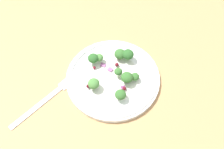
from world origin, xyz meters
TOP-DOWN VIEW (x-y plane):
  - ground_plane at (0.00, 0.00)cm, footprint 180.00×180.00cm
  - plate at (1.97, -0.29)cm, footprint 23.39×23.39cm
  - dressing_pool at (1.97, -0.29)cm, footprint 13.57×13.57cm
  - broccoli_floret_0 at (7.72, -2.11)cm, footprint 2.65×2.65cm
  - broccoli_floret_1 at (-0.19, 6.24)cm, footprint 2.91×2.91cm
  - broccoli_floret_2 at (2.46, 1.26)cm, footprint 2.01×2.01cm
  - broccoli_floret_3 at (-4.28, -1.51)cm, footprint 2.68×2.68cm
  - broccoli_floret_4 at (-1.53, 4.87)cm, footprint 2.89×2.89cm
  - broccoli_floret_5 at (5.15, 1.80)cm, footprint 2.92×2.92cm
  - broccoli_floret_6 at (1.77, -5.54)cm, footprint 2.78×2.78cm
  - broccoli_floret_7 at (5.81, 3.84)cm, footprint 2.07×2.07cm
  - broccoli_floret_8 at (-3.82, 0.13)cm, footprint 2.07×2.07cm
  - cranberry_0 at (6.55, -0.30)cm, footprint 0.88×0.88cm
  - cranberry_1 at (-2.73, -2.33)cm, footprint 0.71×0.71cm
  - cranberry_2 at (0.88, -6.59)cm, footprint 0.98×0.98cm
  - cranberry_3 at (-0.47, 2.72)cm, footprint 0.94×0.94cm
  - cranberry_4 at (-1.44, 4.50)cm, footprint 0.72×0.72cm
  - onion_bit_0 at (-2.21, -0.10)cm, footprint 1.62×1.51cm
  - onion_bit_1 at (6.14, 0.35)cm, footprint 1.21×1.30cm
  - onion_bit_2 at (0.06, 0.63)cm, footprint 1.39×1.33cm
  - fork at (-3.15, -16.20)cm, footprint 4.53×18.66cm

SIDE VIEW (x-z plane):
  - ground_plane at x=0.00cm, z-range -2.00..0.00cm
  - fork at x=-3.15cm, z-range 0.00..0.50cm
  - plate at x=1.97cm, z-range 0.01..1.71cm
  - dressing_pool at x=1.97cm, z-range 1.20..1.40cm
  - onion_bit_0 at x=-2.21cm, z-range 1.40..1.71cm
  - onion_bit_2 at x=0.06cm, z-range 1.48..1.79cm
  - onion_bit_1 at x=6.14cm, z-range 1.69..2.06cm
  - cranberry_1 at x=-2.73cm, z-range 1.52..2.24cm
  - cranberry_4 at x=-1.44cm, z-range 1.53..2.25cm
  - cranberry_0 at x=6.55cm, z-range 1.54..2.42cm
  - cranberry_3 at x=-0.47cm, z-range 1.52..2.46cm
  - cranberry_2 at x=0.88cm, z-range 1.55..2.53cm
  - broccoli_floret_7 at x=5.81cm, z-range 1.58..3.68cm
  - broccoli_floret_0 at x=7.72cm, z-range 1.62..4.30cm
  - broccoli_floret_8 at x=-3.82cm, z-range 1.98..4.07cm
  - broccoli_floret_4 at x=-1.53cm, z-range 1.56..4.49cm
  - broccoli_floret_2 at x=2.46cm, z-range 2.14..4.18cm
  - broccoli_floret_5 at x=5.15cm, z-range 1.89..4.84cm
  - broccoli_floret_6 at x=1.77cm, z-range 1.97..4.78cm
  - broccoli_floret_1 at x=-0.19cm, z-range 1.94..4.89cm
  - broccoli_floret_3 at x=-4.28cm, z-range 2.09..4.80cm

